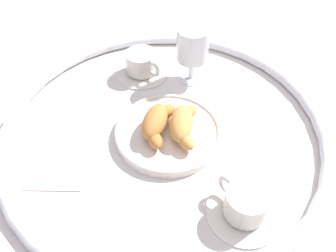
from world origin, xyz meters
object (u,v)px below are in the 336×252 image
(coffee_cup_near, at_px, (142,65))
(pastry_plate, at_px, (168,132))
(croissant_large, at_px, (156,122))
(folded_napkin, at_px, (57,167))
(coffee_cup_far, at_px, (245,205))
(juice_glass_left, at_px, (192,47))
(croissant_small, at_px, (183,124))

(coffee_cup_near, bearing_deg, pastry_plate, 45.21)
(coffee_cup_near, bearing_deg, croissant_large, 39.16)
(pastry_plate, distance_m, croissant_large, 0.04)
(croissant_large, height_order, folded_napkin, croissant_large)
(pastry_plate, relative_size, coffee_cup_far, 1.67)
(folded_napkin, bearing_deg, juice_glass_left, 163.32)
(croissant_large, relative_size, juice_glass_left, 0.96)
(coffee_cup_far, height_order, folded_napkin, coffee_cup_far)
(croissant_large, height_order, coffee_cup_far, croissant_large)
(coffee_cup_near, bearing_deg, coffee_cup_far, 54.63)
(coffee_cup_near, distance_m, folded_napkin, 0.34)
(pastry_plate, distance_m, coffee_cup_far, 0.23)
(coffee_cup_far, relative_size, folded_napkin, 1.24)
(coffee_cup_far, bearing_deg, croissant_large, -111.84)
(coffee_cup_near, height_order, juice_glass_left, juice_glass_left)
(pastry_plate, xyz_separation_m, coffee_cup_far, (0.10, 0.21, 0.02))
(croissant_large, distance_m, coffee_cup_far, 0.25)
(pastry_plate, xyz_separation_m, folded_napkin, (0.18, -0.15, -0.01))
(folded_napkin, bearing_deg, coffee_cup_near, -179.22)
(croissant_small, xyz_separation_m, folded_napkin, (0.19, -0.18, -0.04))
(coffee_cup_far, bearing_deg, folded_napkin, -77.93)
(croissant_large, bearing_deg, juice_glass_left, -174.89)
(croissant_large, xyz_separation_m, croissant_small, (-0.02, 0.05, 0.00))
(croissant_large, xyz_separation_m, coffee_cup_far, (0.09, 0.23, -0.01))
(pastry_plate, relative_size, juice_glass_left, 1.62)
(croissant_large, relative_size, croissant_small, 1.05)
(coffee_cup_near, xyz_separation_m, coffee_cup_far, (0.26, 0.36, 0.00))
(pastry_plate, distance_m, juice_glass_left, 0.22)
(coffee_cup_near, bearing_deg, juice_glass_left, 109.39)
(coffee_cup_far, distance_m, juice_glass_left, 0.39)
(croissant_large, xyz_separation_m, folded_napkin, (0.17, -0.13, -0.04))
(pastry_plate, xyz_separation_m, juice_glass_left, (-0.20, -0.04, 0.08))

